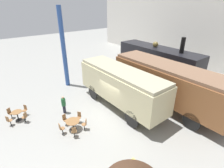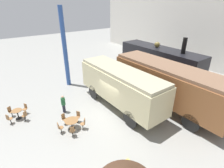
{
  "view_description": "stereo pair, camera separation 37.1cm",
  "coord_description": "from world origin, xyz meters",
  "px_view_note": "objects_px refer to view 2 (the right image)",
  "views": [
    {
      "loc": [
        9.7,
        -7.67,
        8.32
      ],
      "look_at": [
        -1.39,
        1.0,
        1.6
      ],
      "focal_mm": 28.0,
      "sensor_mm": 36.0,
      "label": 1
    },
    {
      "loc": [
        9.92,
        -7.38,
        8.32
      ],
      "look_at": [
        -1.39,
        1.0,
        1.6
      ],
      "focal_mm": 28.0,
      "sensor_mm": 36.0,
      "label": 2
    }
  ],
  "objects_px": {
    "steam_locomotive": "(159,60)",
    "cafe_table_near": "(17,112)",
    "cafe_chair_0": "(10,111)",
    "visitor_person": "(63,103)",
    "passenger_coach_vintage": "(121,84)",
    "cafe_table_mid": "(71,122)",
    "passenger_coach_wooden": "(168,82)"
  },
  "relations": [
    {
      "from": "passenger_coach_wooden",
      "to": "passenger_coach_vintage",
      "type": "relative_size",
      "value": 1.22
    },
    {
      "from": "cafe_table_mid",
      "to": "cafe_chair_0",
      "type": "distance_m",
      "value": 5.32
    },
    {
      "from": "cafe_chair_0",
      "to": "steam_locomotive",
      "type": "bearing_deg",
      "value": 53.98
    },
    {
      "from": "cafe_chair_0",
      "to": "visitor_person",
      "type": "relative_size",
      "value": 0.57
    },
    {
      "from": "passenger_coach_wooden",
      "to": "visitor_person",
      "type": "relative_size",
      "value": 6.79
    },
    {
      "from": "cafe_table_mid",
      "to": "cafe_table_near",
      "type": "bearing_deg",
      "value": -141.49
    },
    {
      "from": "cafe_table_mid",
      "to": "passenger_coach_wooden",
      "type": "bearing_deg",
      "value": 75.71
    },
    {
      "from": "passenger_coach_wooden",
      "to": "cafe_table_near",
      "type": "bearing_deg",
      "value": -117.52
    },
    {
      "from": "steam_locomotive",
      "to": "passenger_coach_vintage",
      "type": "relative_size",
      "value": 1.22
    },
    {
      "from": "steam_locomotive",
      "to": "passenger_coach_vintage",
      "type": "bearing_deg",
      "value": -71.85
    },
    {
      "from": "steam_locomotive",
      "to": "cafe_table_near",
      "type": "bearing_deg",
      "value": -92.82
    },
    {
      "from": "visitor_person",
      "to": "passenger_coach_wooden",
      "type": "bearing_deg",
      "value": 60.07
    },
    {
      "from": "cafe_table_near",
      "to": "steam_locomotive",
      "type": "bearing_deg",
      "value": 87.18
    },
    {
      "from": "passenger_coach_wooden",
      "to": "cafe_table_near",
      "type": "relative_size",
      "value": 13.8
    },
    {
      "from": "cafe_table_near",
      "to": "cafe_chair_0",
      "type": "height_order",
      "value": "cafe_chair_0"
    },
    {
      "from": "steam_locomotive",
      "to": "cafe_table_mid",
      "type": "relative_size",
      "value": 10.71
    },
    {
      "from": "steam_locomotive",
      "to": "cafe_table_near",
      "type": "height_order",
      "value": "steam_locomotive"
    },
    {
      "from": "steam_locomotive",
      "to": "visitor_person",
      "type": "bearing_deg",
      "value": -87.58
    },
    {
      "from": "cafe_table_mid",
      "to": "cafe_chair_0",
      "type": "relative_size",
      "value": 1.12
    },
    {
      "from": "passenger_coach_vintage",
      "to": "steam_locomotive",
      "type": "bearing_deg",
      "value": 108.15
    },
    {
      "from": "steam_locomotive",
      "to": "passenger_coach_wooden",
      "type": "distance_m",
      "value": 6.73
    },
    {
      "from": "steam_locomotive",
      "to": "cafe_table_mid",
      "type": "distance_m",
      "value": 12.96
    },
    {
      "from": "passenger_coach_wooden",
      "to": "steam_locomotive",
      "type": "bearing_deg",
      "value": 135.91
    },
    {
      "from": "steam_locomotive",
      "to": "cafe_table_near",
      "type": "distance_m",
      "value": 15.5
    },
    {
      "from": "cafe_chair_0",
      "to": "passenger_coach_wooden",
      "type": "bearing_deg",
      "value": 29.76
    },
    {
      "from": "visitor_person",
      "to": "passenger_coach_vintage",
      "type": "bearing_deg",
      "value": 63.78
    },
    {
      "from": "cafe_table_mid",
      "to": "visitor_person",
      "type": "xyz_separation_m",
      "value": [
        -2.31,
        0.38,
        0.24
      ]
    },
    {
      "from": "cafe_table_near",
      "to": "cafe_table_mid",
      "type": "height_order",
      "value": "cafe_table_near"
    },
    {
      "from": "passenger_coach_vintage",
      "to": "cafe_table_mid",
      "type": "distance_m",
      "value": 4.87
    },
    {
      "from": "passenger_coach_wooden",
      "to": "passenger_coach_vintage",
      "type": "distance_m",
      "value": 3.95
    },
    {
      "from": "steam_locomotive",
      "to": "passenger_coach_wooden",
      "type": "xyz_separation_m",
      "value": [
        4.83,
        -4.68,
        0.16
      ]
    },
    {
      "from": "steam_locomotive",
      "to": "cafe_chair_0",
      "type": "xyz_separation_m",
      "value": [
        -1.4,
        -15.79,
        -1.58
      ]
    }
  ]
}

